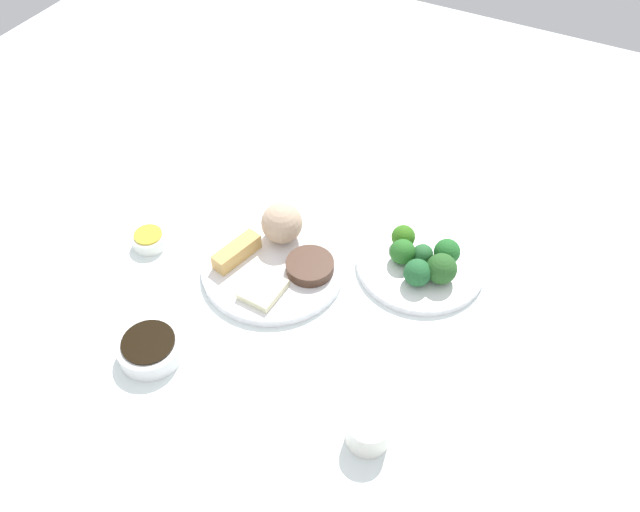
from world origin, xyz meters
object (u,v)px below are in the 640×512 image
at_px(soy_sauce_bowl, 150,349).
at_px(teacup, 368,431).
at_px(main_plate, 274,267).
at_px(broccoli_plate, 420,263).
at_px(sauce_ramekin_hot_mustard, 149,240).

height_order(soy_sauce_bowl, teacup, teacup).
bearing_deg(main_plate, broccoli_plate, 119.65).
bearing_deg(soy_sauce_bowl, sauce_ramekin_hot_mustard, -141.79).
bearing_deg(broccoli_plate, teacup, 9.20).
bearing_deg(teacup, soy_sauce_bowl, -85.76).
distance_m(main_plate, broccoli_plate, 0.27).
xyz_separation_m(main_plate, broccoli_plate, (-0.13, 0.23, -0.00)).
bearing_deg(broccoli_plate, sauce_ramekin_hot_mustard, -68.43).
height_order(main_plate, broccoli_plate, main_plate).
bearing_deg(teacup, broccoli_plate, -170.80).
xyz_separation_m(main_plate, teacup, (0.22, 0.29, 0.02)).
distance_m(sauce_ramekin_hot_mustard, teacup, 0.55).
distance_m(broccoli_plate, soy_sauce_bowl, 0.49).
relative_size(broccoli_plate, teacup, 3.63).
bearing_deg(main_plate, sauce_ramekin_hot_mustard, -77.29).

